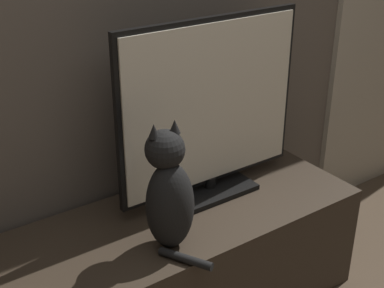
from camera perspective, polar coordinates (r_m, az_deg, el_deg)
tv_stand at (r=2.09m, az=-1.71°, el=-12.96°), size 1.42×0.53×0.45m
tv at (r=1.97m, az=2.01°, el=3.49°), size 0.77×0.20×0.69m
cat at (r=1.72m, az=-2.51°, el=-5.37°), size 0.18×0.29×0.44m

